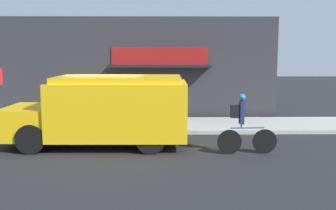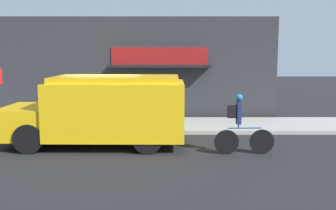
% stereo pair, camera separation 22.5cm
% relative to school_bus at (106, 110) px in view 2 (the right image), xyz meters
% --- Properties ---
extents(ground_plane, '(70.00, 70.00, 0.00)m').
position_rel_school_bus_xyz_m(ground_plane, '(-0.25, 1.63, -1.14)').
color(ground_plane, '#232326').
extents(sidewalk, '(28.00, 3.00, 0.14)m').
position_rel_school_bus_xyz_m(sidewalk, '(-0.25, 3.13, -1.07)').
color(sidewalk, '#ADAAA3').
rests_on(sidewalk, ground_plane).
extents(storefront, '(14.00, 0.89, 4.45)m').
position_rel_school_bus_xyz_m(storefront, '(-0.18, 4.96, 1.09)').
color(storefront, '#2D2D33').
rests_on(storefront, ground_plane).
extents(school_bus, '(5.64, 2.87, 2.19)m').
position_rel_school_bus_xyz_m(school_bus, '(0.00, 0.00, 0.00)').
color(school_bus, yellow).
rests_on(school_bus, ground_plane).
extents(cyclist, '(1.75, 0.21, 1.75)m').
position_rel_school_bus_xyz_m(cyclist, '(4.10, -1.09, -0.32)').
color(cyclist, black).
rests_on(cyclist, ground_plane).
extents(trash_bin, '(0.61, 0.61, 0.74)m').
position_rel_school_bus_xyz_m(trash_bin, '(-3.75, 3.67, -0.63)').
color(trash_bin, slate).
rests_on(trash_bin, sidewalk).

